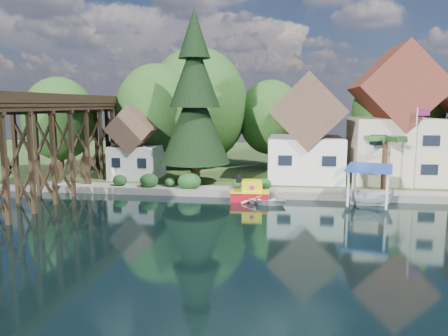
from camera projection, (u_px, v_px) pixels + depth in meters
The scene contains 16 objects.
ground at pixel (216, 220), 31.91m from camera, with size 140.00×140.00×0.00m, color black.
bank at pixel (252, 159), 65.18m from camera, with size 140.00×52.00×0.50m, color #2E461C.
seawall at pixel (274, 195), 39.14m from camera, with size 60.00×0.40×0.62m, color slate.
promenade at pixel (296, 191), 40.11m from camera, with size 50.00×2.60×0.06m, color gray.
trestle_bridge at pixel (46, 139), 38.42m from camera, with size 4.12×44.18×9.30m.
house_left at pixel (306, 136), 45.86m from camera, with size 7.64×8.64×11.02m.
house_center at pixel (394, 124), 44.92m from camera, with size 8.65×9.18×13.89m.
shed at pixel (137, 147), 47.09m from camera, with size 5.09×5.40×7.85m.
bg_trees at pixel (253, 114), 51.53m from camera, with size 49.90×13.30×10.57m.
shrubs at pixel (184, 180), 41.44m from camera, with size 15.76×2.47×1.70m.
conifer at pixel (195, 101), 42.79m from camera, with size 6.91×6.91×17.01m.
palm_tree at pixel (385, 140), 40.12m from camera, with size 4.36×4.36×5.31m.
flagpole at pixel (417, 140), 40.20m from camera, with size 1.19×0.24×7.62m.
tugboat at pixel (250, 193), 38.17m from camera, with size 3.44×2.00×2.44m.
boat_white_a at pixel (264, 198), 37.36m from camera, with size 3.02×4.23×0.88m, color white.
boat_canopy at pixel (369, 189), 36.23m from camera, with size 4.62×5.82×3.31m.
Camera 1 is at (4.93, -30.63, 8.39)m, focal length 35.00 mm.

